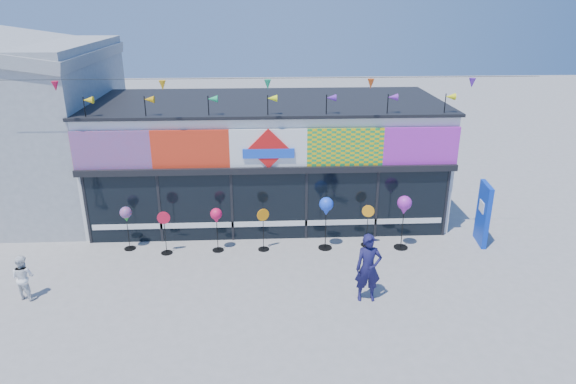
{
  "coord_description": "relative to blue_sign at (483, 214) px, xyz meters",
  "views": [
    {
      "loc": [
        -0.16,
        -11.91,
        7.47
      ],
      "look_at": [
        0.54,
        2.0,
        2.17
      ],
      "focal_mm": 32.0,
      "sensor_mm": 36.0,
      "label": 1
    }
  ],
  "objects": [
    {
      "name": "kite_shop",
      "position": [
        -6.81,
        3.16,
        1.04
      ],
      "size": [
        16.0,
        5.7,
        5.31
      ],
      "color": "silver",
      "rests_on": "ground"
    },
    {
      "name": "spinner_5",
      "position": [
        -3.72,
        -0.01,
        -0.28
      ],
      "size": [
        0.38,
        0.35,
        1.38
      ],
      "color": "black",
      "rests_on": "ground"
    },
    {
      "name": "spinner_6",
      "position": [
        -2.65,
        -0.25,
        0.4
      ],
      "size": [
        0.45,
        0.45,
        1.77
      ],
      "color": "black",
      "rests_on": "ground"
    },
    {
      "name": "child",
      "position": [
        -13.31,
        -2.61,
        -0.39
      ],
      "size": [
        0.68,
        0.52,
        1.24
      ],
      "primitive_type": "imported",
      "rotation": [
        0.0,
        0.0,
        2.82
      ],
      "color": "white",
      "rests_on": "ground"
    },
    {
      "name": "spinner_3",
      "position": [
        -7.02,
        -0.16,
        -0.28
      ],
      "size": [
        0.38,
        0.35,
        1.39
      ],
      "color": "black",
      "rests_on": "ground"
    },
    {
      "name": "spinner_2",
      "position": [
        -8.45,
        -0.14,
        0.14
      ],
      "size": [
        0.36,
        0.36,
        1.43
      ],
      "color": "black",
      "rests_on": "ground"
    },
    {
      "name": "blue_sign",
      "position": [
        0.0,
        0.0,
        0.0
      ],
      "size": [
        0.27,
        1.02,
        2.01
      ],
      "rotation": [
        0.0,
        0.0,
        -0.12
      ],
      "color": "#0C36BB",
      "rests_on": "ground"
    },
    {
      "name": "spinner_0",
      "position": [
        -11.26,
        0.11,
        0.14
      ],
      "size": [
        0.36,
        0.36,
        1.44
      ],
      "color": "black",
      "rests_on": "ground"
    },
    {
      "name": "spinner_4",
      "position": [
        -5.06,
        -0.15,
        0.37
      ],
      "size": [
        0.44,
        0.44,
        1.73
      ],
      "color": "black",
      "rests_on": "ground"
    },
    {
      "name": "spinner_1",
      "position": [
        -10.04,
        -0.25,
        -0.27
      ],
      "size": [
        0.39,
        0.36,
        1.4
      ],
      "color": "black",
      "rests_on": "ground"
    },
    {
      "name": "adult_man",
      "position": [
        -4.32,
        -3.14,
        -0.08
      ],
      "size": [
        0.69,
        0.46,
        1.86
      ],
      "primitive_type": "imported",
      "rotation": [
        0.0,
        0.0,
        -0.02
      ],
      "color": "#171543",
      "rests_on": "ground"
    },
    {
      "name": "ground",
      "position": [
        -6.81,
        -2.78,
        -1.01
      ],
      "size": [
        80.0,
        80.0,
        0.0
      ],
      "primitive_type": "plane",
      "color": "gray",
      "rests_on": "ground"
    }
  ]
}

